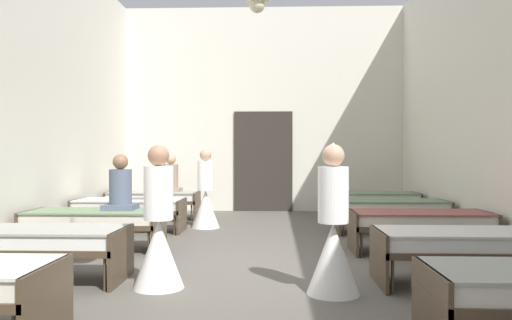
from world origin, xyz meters
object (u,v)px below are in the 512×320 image
Objects in this scene: patient_seated_primary at (171,178)px; bed_right_row_3 at (420,221)px; patient_seated_secondary at (120,189)px; bed_right_row_2 at (469,244)px; bed_right_row_4 at (391,208)px; bed_left_row_3 at (94,220)px; bed_left_row_2 at (36,241)px; bed_right_row_5 at (372,199)px; nurse_near_aisle at (333,240)px; bed_left_row_5 at (154,198)px; bed_left_row_4 at (130,207)px; nurse_far_aisle at (206,199)px; nurse_mid_aisle at (159,236)px.

bed_right_row_3 is at bearing -40.53° from patient_seated_primary.
bed_right_row_2 is at bearing -23.64° from patient_seated_secondary.
bed_right_row_4 is at bearing -23.67° from patient_seated_primary.
bed_right_row_2 is 4.92m from bed_left_row_3.
bed_right_row_4 is at bearing 37.60° from bed_left_row_2.
bed_left_row_3 is 4.59m from bed_right_row_3.
bed_right_row_2 is at bearing -90.00° from bed_right_row_5.
bed_right_row_3 is at bearing 90.00° from bed_right_row_2.
bed_right_row_2 is 1.28× the size of nurse_near_aisle.
patient_seated_primary is at bearing 14.58° from bed_left_row_5.
patient_seated_primary reaches higher than bed_left_row_5.
nurse_near_aisle reaches higher than bed_right_row_5.
bed_left_row_5 is 1.28× the size of nurse_near_aisle.
bed_left_row_3 is 0.56m from patient_seated_secondary.
bed_left_row_3 and bed_left_row_4 have the same top height.
bed_right_row_4 is at bearing -28.00° from nurse_far_aisle.
nurse_near_aisle is 1.00× the size of nurse_mid_aisle.
nurse_mid_aisle reaches higher than patient_seated_secondary.
nurse_mid_aisle reaches higher than bed_left_row_5.
nurse_mid_aisle is (1.38, -0.21, 0.09)m from bed_left_row_2.
nurse_near_aisle and nurse_far_aisle have the same top height.
bed_right_row_4 is (4.59, 0.00, 0.00)m from bed_left_row_4.
bed_right_row_4 is at bearing -90.00° from bed_right_row_5.
nurse_far_aisle is at bearing 60.54° from bed_left_row_3.
bed_right_row_4 is 1.28× the size of nurse_mid_aisle.
bed_left_row_4 is 1.77m from patient_seated_secondary.
nurse_mid_aisle is 1.86× the size of patient_seated_secondary.
patient_seated_primary reaches higher than bed_left_row_2.
bed_right_row_4 is at bearing -128.35° from nurse_near_aisle.
nurse_far_aisle is 1.86× the size of patient_seated_secondary.
bed_right_row_5 is 1.28× the size of nurse_far_aisle.
bed_left_row_2 is 1.77m from bed_left_row_3.
bed_left_row_4 is 1.77m from bed_left_row_5.
bed_left_row_4 is 4.59m from bed_right_row_4.
patient_seated_primary is at bearing 178.77° from bed_right_row_5.
bed_left_row_2 is at bearing -90.00° from bed_left_row_3.
bed_right_row_3 is 1.00× the size of bed_left_row_4.
bed_left_row_5 is 1.80m from nurse_far_aisle.
nurse_mid_aisle is (-3.21, -0.21, 0.09)m from bed_right_row_2.
bed_left_row_5 is at bearing 158.94° from bed_right_row_4.
bed_left_row_5 is 2.38× the size of patient_seated_primary.
bed_left_row_2 and bed_right_row_5 have the same top height.
bed_left_row_3 is at bearing -138.83° from nurse_far_aisle.
nurse_near_aisle is (-1.45, -3.91, 0.09)m from bed_right_row_4.
bed_left_row_3 is 3.67m from patient_seated_primary.
patient_seated_primary is at bearing 90.00° from patient_seated_secondary.
bed_right_row_5 is at bearing 37.60° from bed_left_row_3.
bed_right_row_2 is 6.88m from patient_seated_primary.
nurse_far_aisle is at bearing 145.54° from bed_right_row_3.
nurse_mid_aisle is at bearing -8.85° from bed_left_row_2.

